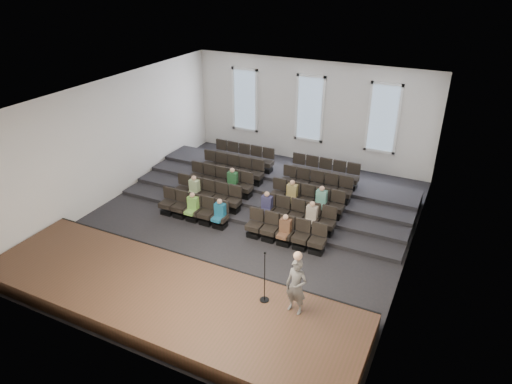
{
  "coord_description": "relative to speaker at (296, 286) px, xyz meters",
  "views": [
    {
      "loc": [
        6.99,
        -13.37,
        9.05
      ],
      "look_at": [
        0.26,
        0.5,
        1.21
      ],
      "focal_mm": 32.0,
      "sensor_mm": 36.0,
      "label": 1
    }
  ],
  "objects": [
    {
      "name": "seating_rows",
      "position": [
        -3.74,
        5.76,
        -0.65
      ],
      "size": [
        6.8,
        4.7,
        1.67
      ],
      "color": "black",
      "rests_on": "ground"
    },
    {
      "name": "wall_front",
      "position": [
        -3.74,
        -2.8,
        1.17
      ],
      "size": [
        12.0,
        0.04,
        5.0
      ],
      "primitive_type": "cube",
      "color": "silver",
      "rests_on": "ground"
    },
    {
      "name": "windows",
      "position": [
        -3.74,
        11.17,
        1.37
      ],
      "size": [
        8.44,
        0.1,
        3.24
      ],
      "color": "white",
      "rests_on": "wall_back"
    },
    {
      "name": "wall_left",
      "position": [
        -9.76,
        4.22,
        1.17
      ],
      "size": [
        0.04,
        14.0,
        5.0
      ],
      "primitive_type": "cube",
      "color": "silver",
      "rests_on": "ground"
    },
    {
      "name": "speaker",
      "position": [
        0.0,
        0.0,
        0.0
      ],
      "size": [
        0.66,
        0.48,
        1.67
      ],
      "primitive_type": "imported",
      "rotation": [
        0.0,
        0.0,
        -0.15
      ],
      "color": "#5A5856",
      "rests_on": "stage"
    },
    {
      "name": "wall_back",
      "position": [
        -3.74,
        11.24,
        1.17
      ],
      "size": [
        12.0,
        0.04,
        5.0
      ],
      "primitive_type": "cube",
      "color": "silver",
      "rests_on": "ground"
    },
    {
      "name": "ground",
      "position": [
        -3.74,
        4.22,
        -1.33
      ],
      "size": [
        14.0,
        14.0,
        0.0
      ],
      "primitive_type": "plane",
      "color": "black",
      "rests_on": "ground"
    },
    {
      "name": "stage",
      "position": [
        -3.74,
        -0.88,
        -1.08
      ],
      "size": [
        11.8,
        3.6,
        0.5
      ],
      "primitive_type": "cube",
      "color": "#482B1F",
      "rests_on": "ground"
    },
    {
      "name": "ceiling",
      "position": [
        -3.74,
        4.22,
        3.68
      ],
      "size": [
        12.0,
        14.0,
        0.02
      ],
      "primitive_type": "cube",
      "color": "white",
      "rests_on": "ground"
    },
    {
      "name": "wall_right",
      "position": [
        2.28,
        4.22,
        1.17
      ],
      "size": [
        0.04,
        14.0,
        5.0
      ],
      "primitive_type": "cube",
      "color": "silver",
      "rests_on": "ground"
    },
    {
      "name": "mic_stand",
      "position": [
        -0.94,
        0.03,
        -0.35
      ],
      "size": [
        0.27,
        0.27,
        1.63
      ],
      "color": "black",
      "rests_on": "stage"
    },
    {
      "name": "audience",
      "position": [
        -3.46,
        4.67,
        -0.5
      ],
      "size": [
        5.45,
        2.64,
        1.1
      ],
      "color": "#71B247",
      "rests_on": "seating_rows"
    },
    {
      "name": "stage_lip",
      "position": [
        -3.74,
        0.89,
        -1.08
      ],
      "size": [
        11.8,
        0.06,
        0.52
      ],
      "primitive_type": "cube",
      "color": "black",
      "rests_on": "ground"
    },
    {
      "name": "risers",
      "position": [
        -3.74,
        7.39,
        -1.14
      ],
      "size": [
        11.8,
        4.8,
        0.6
      ],
      "color": "black",
      "rests_on": "ground"
    }
  ]
}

